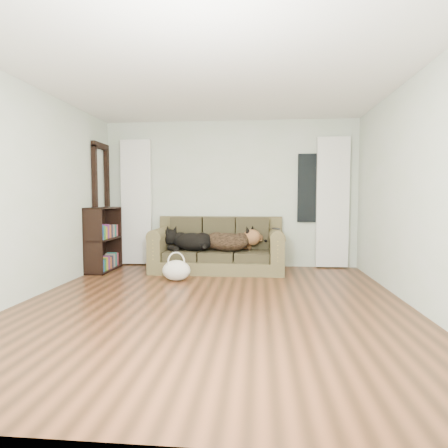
# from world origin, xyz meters

# --- Properties ---
(floor) EXTENTS (5.00, 5.00, 0.00)m
(floor) POSITION_xyz_m (0.00, 0.00, 0.00)
(floor) COLOR #382112
(floor) RESTS_ON ground
(ceiling) EXTENTS (5.00, 5.00, 0.00)m
(ceiling) POSITION_xyz_m (0.00, 0.00, 2.60)
(ceiling) COLOR white
(ceiling) RESTS_ON ground
(wall_back) EXTENTS (4.50, 0.04, 2.60)m
(wall_back) POSITION_xyz_m (0.00, 2.50, 1.30)
(wall_back) COLOR beige
(wall_back) RESTS_ON ground
(wall_left) EXTENTS (0.04, 5.00, 2.60)m
(wall_left) POSITION_xyz_m (-2.25, 0.00, 1.30)
(wall_left) COLOR beige
(wall_left) RESTS_ON ground
(wall_right) EXTENTS (0.04, 5.00, 2.60)m
(wall_right) POSITION_xyz_m (2.25, 0.00, 1.30)
(wall_right) COLOR beige
(wall_right) RESTS_ON ground
(curtain_left) EXTENTS (0.55, 0.08, 2.25)m
(curtain_left) POSITION_xyz_m (-1.70, 2.42, 1.15)
(curtain_left) COLOR white
(curtain_left) RESTS_ON ground
(curtain_right) EXTENTS (0.55, 0.08, 2.25)m
(curtain_right) POSITION_xyz_m (1.80, 2.42, 1.15)
(curtain_right) COLOR white
(curtain_right) RESTS_ON ground
(window_pane) EXTENTS (0.50, 0.03, 1.20)m
(window_pane) POSITION_xyz_m (1.45, 2.47, 1.40)
(window_pane) COLOR black
(window_pane) RESTS_ON wall_back
(door_casing) EXTENTS (0.07, 0.60, 2.10)m
(door_casing) POSITION_xyz_m (-2.20, 2.05, 1.05)
(door_casing) COLOR black
(door_casing) RESTS_ON ground
(sofa) EXTENTS (2.17, 0.94, 0.89)m
(sofa) POSITION_xyz_m (-0.16, 1.97, 0.45)
(sofa) COLOR #4E4131
(sofa) RESTS_ON floor
(dog_black_lab) EXTENTS (0.88, 0.79, 0.31)m
(dog_black_lab) POSITION_xyz_m (-0.62, 1.93, 0.48)
(dog_black_lab) COLOR black
(dog_black_lab) RESTS_ON sofa
(dog_shepherd) EXTENTS (0.86, 0.69, 0.33)m
(dog_shepherd) POSITION_xyz_m (0.05, 1.92, 0.49)
(dog_shepherd) COLOR black
(dog_shepherd) RESTS_ON sofa
(tv_remote) EXTENTS (0.14, 0.20, 0.02)m
(tv_remote) POSITION_xyz_m (0.81, 1.85, 0.73)
(tv_remote) COLOR black
(tv_remote) RESTS_ON sofa
(tote_bag) EXTENTS (0.51, 0.46, 0.30)m
(tote_bag) POSITION_xyz_m (-0.69, 1.17, 0.16)
(tote_bag) COLOR beige
(tote_bag) RESTS_ON floor
(bookshelf) EXTENTS (0.34, 0.86, 1.07)m
(bookshelf) POSITION_xyz_m (-2.09, 1.84, 0.50)
(bookshelf) COLOR black
(bookshelf) RESTS_ON floor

